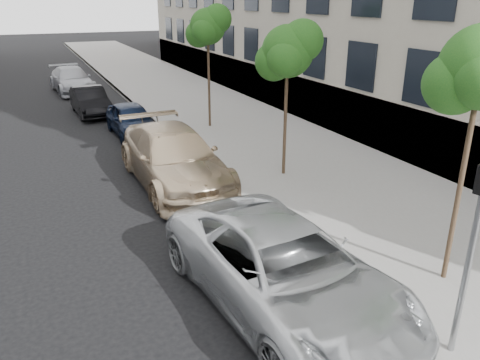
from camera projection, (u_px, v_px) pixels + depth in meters
sidewalk at (171, 89)px, 28.87m from camera, size 6.40×72.00×0.14m
curb at (120, 93)px, 27.66m from camera, size 0.15×72.00×0.14m
tree_mid at (289, 51)px, 13.49m from camera, size 1.83×1.63×4.66m
tree_far at (208, 26)px, 18.87m from camera, size 1.78×1.58×5.00m
signal_pole at (474, 237)px, 6.67m from camera, size 0.28×0.23×3.23m
minivan at (283, 269)px, 8.40m from camera, size 3.11×5.88×1.58m
suv at (174, 158)px, 14.07m from camera, size 2.44×5.86×1.69m
sedan_blue at (132, 120)px, 19.18m from camera, size 1.71×3.96×1.33m
sedan_black at (90, 101)px, 22.65m from camera, size 1.58×4.07×1.32m
sedan_rear at (72, 80)px, 28.00m from camera, size 2.47×5.23×1.47m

